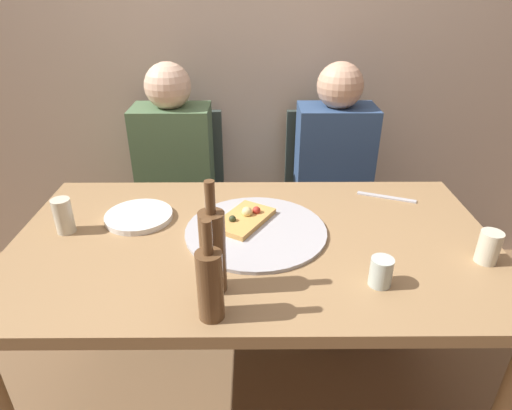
% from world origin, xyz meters
% --- Properties ---
extents(ground_plane, '(8.00, 8.00, 0.00)m').
position_xyz_m(ground_plane, '(0.00, 0.00, 0.00)').
color(ground_plane, brown).
extents(back_wall, '(6.00, 0.10, 2.60)m').
position_xyz_m(back_wall, '(0.00, 1.09, 1.30)').
color(back_wall, '#BCA893').
rests_on(back_wall, ground_plane).
extents(dining_table, '(1.56, 0.87, 0.75)m').
position_xyz_m(dining_table, '(0.00, 0.00, 0.67)').
color(dining_table, '#99754C').
rests_on(dining_table, ground_plane).
extents(pizza_tray, '(0.47, 0.47, 0.01)m').
position_xyz_m(pizza_tray, '(0.01, 0.04, 0.75)').
color(pizza_tray, '#ADADB2').
rests_on(pizza_tray, dining_table).
extents(pizza_slice_last, '(0.23, 0.26, 0.05)m').
position_xyz_m(pizza_slice_last, '(-0.03, 0.09, 0.77)').
color(pizza_slice_last, tan).
rests_on(pizza_slice_last, pizza_tray).
extents(wine_bottle, '(0.07, 0.07, 0.32)m').
position_xyz_m(wine_bottle, '(-0.11, -0.25, 0.87)').
color(wine_bottle, brown).
rests_on(wine_bottle, dining_table).
extents(beer_bottle, '(0.07, 0.07, 0.28)m').
position_xyz_m(beer_bottle, '(-0.11, -0.36, 0.85)').
color(beer_bottle, brown).
rests_on(beer_bottle, dining_table).
extents(tumbler_near, '(0.06, 0.06, 0.10)m').
position_xyz_m(tumbler_near, '(0.69, -0.13, 0.80)').
color(tumbler_near, beige).
rests_on(tumbler_near, dining_table).
extents(tumbler_far, '(0.06, 0.06, 0.12)m').
position_xyz_m(tumbler_far, '(-0.62, 0.05, 0.81)').
color(tumbler_far, beige).
rests_on(tumbler_far, dining_table).
extents(wine_glass, '(0.06, 0.06, 0.08)m').
position_xyz_m(wine_glass, '(0.35, -0.24, 0.79)').
color(wine_glass, '#B7C6BC').
rests_on(wine_glass, dining_table).
extents(plate_stack, '(0.23, 0.23, 0.02)m').
position_xyz_m(plate_stack, '(-0.40, 0.13, 0.76)').
color(plate_stack, white).
rests_on(plate_stack, dining_table).
extents(table_knife, '(0.21, 0.10, 0.01)m').
position_xyz_m(table_knife, '(0.51, 0.29, 0.75)').
color(table_knife, '#B7B7BC').
rests_on(table_knife, dining_table).
extents(chair_left, '(0.44, 0.44, 0.90)m').
position_xyz_m(chair_left, '(-0.38, 0.83, 0.51)').
color(chair_left, '#2D3833').
rests_on(chair_left, ground_plane).
extents(chair_right, '(0.44, 0.44, 0.90)m').
position_xyz_m(chair_right, '(0.39, 0.83, 0.51)').
color(chair_right, '#2D3833').
rests_on(chair_right, ground_plane).
extents(guest_in_sweater, '(0.36, 0.56, 1.17)m').
position_xyz_m(guest_in_sweater, '(-0.38, 0.68, 0.64)').
color(guest_in_sweater, '#4C6B47').
rests_on(guest_in_sweater, ground_plane).
extents(guest_in_beanie, '(0.36, 0.56, 1.17)m').
position_xyz_m(guest_in_beanie, '(0.39, 0.68, 0.64)').
color(guest_in_beanie, navy).
rests_on(guest_in_beanie, ground_plane).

